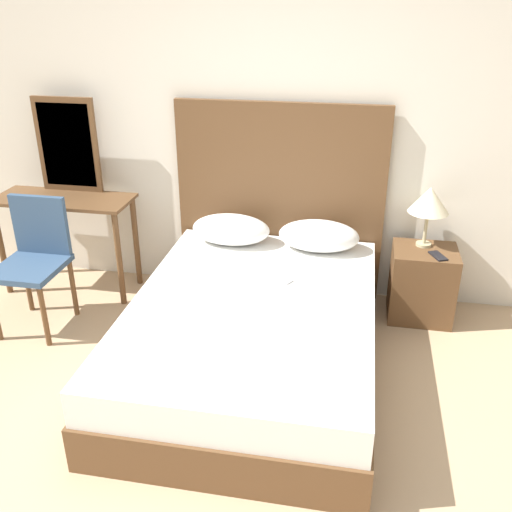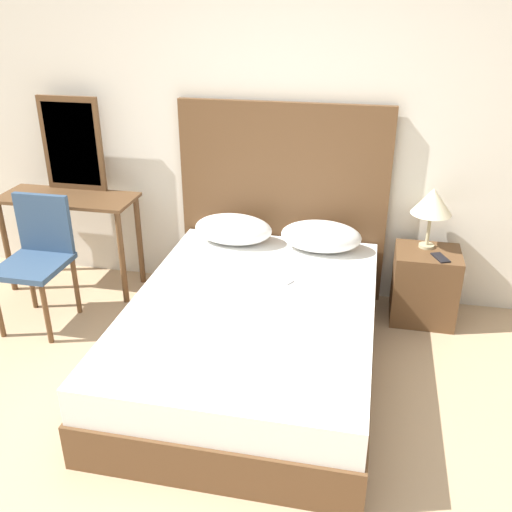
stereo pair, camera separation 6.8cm
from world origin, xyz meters
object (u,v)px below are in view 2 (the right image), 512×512
object	(u,v)px
vanity_desk	(70,214)
chair	(38,253)
table_lamp	(432,202)
nightstand	(424,285)
phone_on_bed	(282,279)
bed	(253,335)
phone_on_nightstand	(441,258)

from	to	relation	value
vanity_desk	chair	size ratio (longest dim) A/B	1.14
table_lamp	vanity_desk	size ratio (longest dim) A/B	0.42
table_lamp	vanity_desk	bearing A→B (deg)	-177.18
chair	nightstand	bearing A→B (deg)	11.96
nightstand	table_lamp	distance (m)	0.60
nightstand	chair	bearing A→B (deg)	-168.04
nightstand	phone_on_bed	bearing A→B (deg)	-150.73
bed	table_lamp	world-z (taller)	table_lamp
bed	nightstand	world-z (taller)	nightstand
vanity_desk	nightstand	bearing A→B (deg)	1.17
phone_on_bed	nightstand	size ratio (longest dim) A/B	0.31
table_lamp	phone_on_bed	bearing A→B (deg)	-146.89
bed	table_lamp	distance (m)	1.51
nightstand	chair	distance (m)	2.69
nightstand	phone_on_nightstand	world-z (taller)	phone_on_nightstand
bed	phone_on_nightstand	size ratio (longest dim) A/B	12.33
vanity_desk	table_lamp	bearing A→B (deg)	2.82
bed	phone_on_bed	bearing A→B (deg)	67.54
table_lamp	chair	distance (m)	2.71
nightstand	vanity_desk	bearing A→B (deg)	-178.83
table_lamp	chair	xyz separation A→B (m)	(-2.61, -0.63, -0.34)
bed	nightstand	size ratio (longest dim) A/B	3.89
phone_on_nightstand	bed	bearing A→B (deg)	-147.00
table_lamp	phone_on_nightstand	size ratio (longest dim) A/B	2.59
phone_on_nightstand	chair	xyz separation A→B (m)	(-2.69, -0.46, -0.01)
bed	phone_on_bed	distance (m)	0.41
nightstand	phone_on_nightstand	bearing A→B (deg)	-54.53
nightstand	phone_on_nightstand	distance (m)	0.29
bed	vanity_desk	bearing A→B (deg)	154.03
phone_on_nightstand	chair	bearing A→B (deg)	-170.27
phone_on_nightstand	vanity_desk	world-z (taller)	vanity_desk
vanity_desk	phone_on_nightstand	bearing A→B (deg)	-0.86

